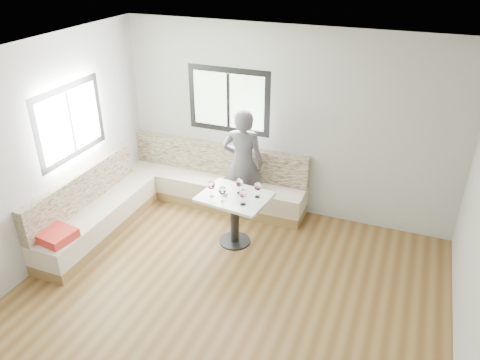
% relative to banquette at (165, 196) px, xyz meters
% --- Properties ---
extents(room, '(5.01, 5.01, 2.81)m').
position_rel_banquette_xyz_m(room, '(1.51, -1.54, 1.08)').
color(room, brown).
rests_on(room, ground).
extents(banquette, '(2.90, 2.80, 0.95)m').
position_rel_banquette_xyz_m(banquette, '(0.00, 0.00, 0.00)').
color(banquette, olive).
rests_on(banquette, ground).
extents(table, '(0.98, 0.81, 0.74)m').
position_rel_banquette_xyz_m(table, '(1.24, -0.26, 0.22)').
color(table, black).
rests_on(table, ground).
extents(person, '(0.68, 0.50, 1.69)m').
position_rel_banquette_xyz_m(person, '(1.06, 0.52, 0.51)').
color(person, '#4C4A4F').
rests_on(person, ground).
extents(olive_ramekin, '(0.09, 0.09, 0.04)m').
position_rel_banquette_xyz_m(olive_ramekin, '(1.10, -0.27, 0.43)').
color(olive_ramekin, white).
rests_on(olive_ramekin, table).
extents(wine_glass_a, '(0.10, 0.10, 0.22)m').
position_rel_banquette_xyz_m(wine_glass_a, '(0.96, -0.38, 0.56)').
color(wine_glass_a, white).
rests_on(wine_glass_a, table).
extents(wine_glass_b, '(0.10, 0.10, 0.22)m').
position_rel_banquette_xyz_m(wine_glass_b, '(1.15, -0.45, 0.56)').
color(wine_glass_b, white).
rests_on(wine_glass_b, table).
extents(wine_glass_c, '(0.10, 0.10, 0.22)m').
position_rel_banquette_xyz_m(wine_glass_c, '(1.43, -0.43, 0.56)').
color(wine_glass_c, white).
rests_on(wine_glass_c, table).
extents(wine_glass_d, '(0.10, 0.10, 0.22)m').
position_rel_banquette_xyz_m(wine_glass_d, '(1.27, -0.17, 0.56)').
color(wine_glass_d, white).
rests_on(wine_glass_d, table).
extents(wine_glass_e, '(0.10, 0.10, 0.22)m').
position_rel_banquette_xyz_m(wine_glass_e, '(1.54, -0.18, 0.56)').
color(wine_glass_e, white).
rests_on(wine_glass_e, table).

